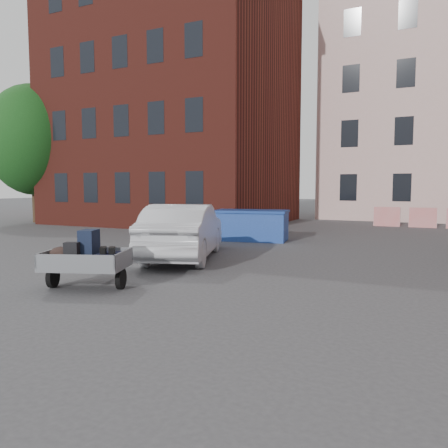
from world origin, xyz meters
The scene contains 8 objects.
ground centered at (0.00, 0.00, 0.00)m, with size 120.00×120.00×0.00m, color #38383A.
building_brick centered at (-9.00, 13.00, 7.00)m, with size 12.00×10.00×14.00m, color #591E16.
far_building centered at (-20.00, 22.00, 4.00)m, with size 6.00×6.00×8.00m, color maroon.
tree centered at (-16.00, 9.00, 5.17)m, with size 5.28×5.28×8.30m.
barriers centered at (4.20, 15.00, 0.50)m, with size 4.70×0.18×1.00m.
trailer centered at (-1.74, -2.32, 0.61)m, with size 1.88×1.98×1.20m.
dumpster centered at (-1.66, 6.50, 0.59)m, with size 2.98×1.87×1.17m.
silver_car centered at (-1.84, 1.73, 0.79)m, with size 1.67×4.78×1.58m, color #B9BCC1.
Camera 1 is at (4.57, -9.03, 2.09)m, focal length 35.00 mm.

